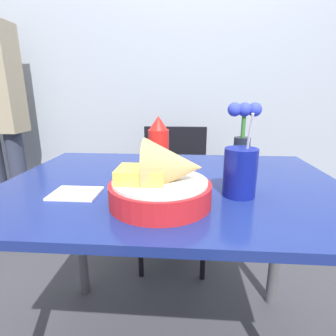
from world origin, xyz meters
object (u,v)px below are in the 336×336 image
object	(u,v)px
chair_far_window	(174,182)
food_basket	(164,182)
ketchup_bottle	(159,148)
flower_vase	(243,130)
drink_cup	(240,174)

from	to	relation	value
chair_far_window	food_basket	world-z (taller)	food_basket
chair_far_window	ketchup_bottle	bearing A→B (deg)	-91.68
flower_vase	ketchup_bottle	bearing A→B (deg)	-149.17
ketchup_bottle	food_basket	bearing A→B (deg)	-80.70
chair_far_window	ketchup_bottle	distance (m)	0.80
chair_far_window	food_basket	bearing A→B (deg)	-88.88
drink_cup	chair_far_window	bearing A→B (deg)	104.40
food_basket	ketchup_bottle	world-z (taller)	ketchup_bottle
drink_cup	flower_vase	distance (m)	0.37
food_basket	ketchup_bottle	bearing A→B (deg)	99.30
chair_far_window	ketchup_bottle	xyz separation A→B (m)	(-0.02, -0.71, 0.36)
food_basket	ketchup_bottle	distance (m)	0.25
ketchup_bottle	flower_vase	xyz separation A→B (m)	(0.32, 0.19, 0.04)
chair_far_window	drink_cup	distance (m)	0.96
ketchup_bottle	drink_cup	xyz separation A→B (m)	(0.25, -0.17, -0.04)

